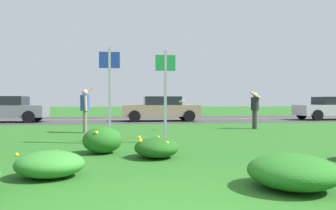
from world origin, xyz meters
TOP-DOWN VIEW (x-y plane):
  - ground_plane at (0.00, 9.34)m, footprint 120.00×120.00m
  - highway_strip at (0.00, 18.68)m, footprint 120.00×8.61m
  - highway_center_stripe at (0.00, 18.68)m, footprint 120.00×0.16m
  - daylily_clump_near_camera at (0.05, 4.09)m, footprint 0.92×1.00m
  - daylily_clump_mid_center at (-1.74, 2.52)m, footprint 1.05×0.93m
  - daylily_clump_front_right at (-1.09, 4.83)m, footprint 0.88×0.86m
  - daylily_clump_mid_right at (1.62, 1.42)m, footprint 1.19×1.24m
  - sign_post_near_path at (-1.00, 6.46)m, footprint 0.56×0.10m
  - sign_post_by_roadside at (0.53, 6.47)m, footprint 0.56×0.10m
  - person_thrower_blue_shirt at (-2.04, 9.84)m, footprint 0.48×0.53m
  - person_catcher_dark_shirt at (4.90, 10.78)m, footprint 0.51×0.53m
  - frisbee_white at (1.65, 10.21)m, footprint 0.24×0.23m
  - car_silver_leftmost at (12.47, 16.74)m, footprint 4.50×2.00m
  - car_tan_center_left at (1.54, 16.74)m, footprint 4.50×2.00m
  - car_gray_center_right at (-7.20, 16.74)m, footprint 4.50×2.00m

SIDE VIEW (x-z plane):
  - ground_plane at x=0.00m, z-range 0.00..0.00m
  - highway_strip at x=0.00m, z-range 0.00..0.01m
  - highway_center_stripe at x=0.00m, z-range 0.01..0.01m
  - daylily_clump_mid_center at x=-1.74m, z-range 0.00..0.41m
  - daylily_clump_near_camera at x=0.05m, z-range -0.02..0.44m
  - daylily_clump_mid_right at x=1.62m, z-range 0.00..0.46m
  - daylily_clump_front_right at x=-1.09m, z-range 0.00..0.59m
  - car_silver_leftmost at x=12.47m, z-range 0.01..1.46m
  - car_tan_center_left at x=1.54m, z-range 0.01..1.46m
  - car_gray_center_right at x=-7.20m, z-range 0.01..1.46m
  - person_catcher_dark_shirt at x=4.90m, z-range 0.13..1.72m
  - person_thrower_blue_shirt at x=-2.04m, z-range 0.09..1.85m
  - frisbee_white at x=1.65m, z-range 1.11..1.24m
  - sign_post_by_roadside at x=0.53m, z-range 0.27..2.86m
  - sign_post_near_path at x=-1.00m, z-range 0.28..2.92m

